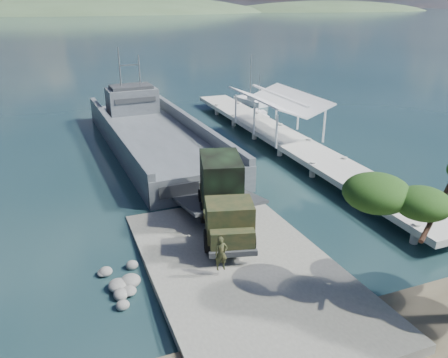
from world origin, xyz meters
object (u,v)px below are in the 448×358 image
(pier, at_px, (282,131))
(landing_craft, at_px, (155,140))
(sailboat_near, at_px, (259,115))
(sailboat_far, at_px, (251,101))
(military_truck, at_px, (223,196))
(soldier, at_px, (221,260))

(pier, relative_size, landing_craft, 1.29)
(pier, distance_m, sailboat_near, 12.22)
(pier, height_order, sailboat_far, sailboat_far)
(military_truck, bearing_deg, pier, 65.46)
(pier, relative_size, soldier, 22.92)
(landing_craft, relative_size, military_truck, 3.67)
(landing_craft, relative_size, sailboat_near, 5.86)
(landing_craft, height_order, sailboat_far, landing_craft)
(landing_craft, distance_m, soldier, 24.49)
(landing_craft, bearing_deg, soldier, -97.13)
(military_truck, xyz_separation_m, soldier, (-2.17, -5.29, -1.10))
(landing_craft, distance_m, sailboat_far, 23.52)
(soldier, distance_m, sailboat_near, 36.55)
(soldier, bearing_deg, sailboat_near, 66.19)
(sailboat_far, bearing_deg, pier, -119.55)
(landing_craft, height_order, military_truck, landing_craft)
(pier, distance_m, sailboat_far, 20.16)
(military_truck, distance_m, sailboat_near, 30.94)
(pier, relative_size, military_truck, 4.73)
(pier, bearing_deg, sailboat_far, 74.70)
(soldier, relative_size, sailboat_near, 0.33)
(pier, height_order, military_truck, pier)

